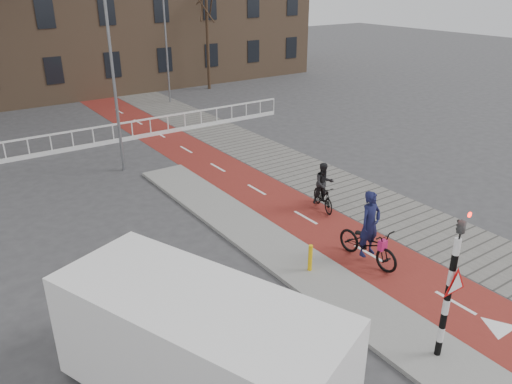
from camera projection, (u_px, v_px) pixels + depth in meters
ground at (386, 304)px, 12.83m from camera, size 120.00×120.00×0.00m
bike_lane at (230, 174)px, 21.15m from camera, size 2.50×60.00×0.01m
sidewalk at (282, 162)px, 22.61m from camera, size 3.00×60.00×0.01m
curb_island at (272, 246)px, 15.45m from camera, size 1.80×16.00×0.12m
traffic_signal at (451, 282)px, 10.19m from camera, size 0.80×0.80×3.68m
bollard at (310, 258)px, 13.92m from camera, size 0.12×0.12×0.79m
cyclist_near at (369, 239)px, 14.44m from camera, size 0.84×2.19×2.22m
cyclist_far at (323, 190)px, 17.73m from camera, size 0.93×1.67×1.75m
van at (199, 349)px, 9.40m from camera, size 4.25×6.14×2.45m
railing at (29, 152)px, 22.92m from camera, size 28.00×0.10×0.99m
tree_right at (208, 40)px, 35.81m from camera, size 0.22×0.22×7.04m
streetlight_near at (114, 86)px, 20.19m from camera, size 0.12×0.12×7.29m
streetlight_right at (166, 40)px, 31.68m from camera, size 0.12×0.12×7.95m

